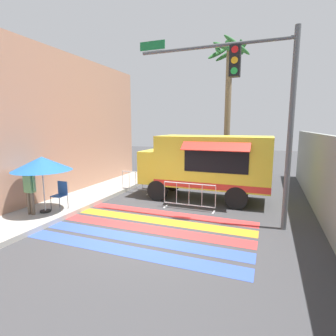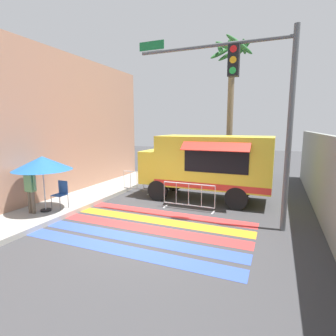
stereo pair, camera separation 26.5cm
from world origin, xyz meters
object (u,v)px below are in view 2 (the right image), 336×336
(barricade_front, at_px, (189,197))
(vendor_person, at_px, (30,187))
(patio_umbrella, at_px, (42,163))
(barricade_side, at_px, (137,183))
(folding_chair, at_px, (61,192))
(traffic_signal_pole, at_px, (255,93))
(food_truck, at_px, (204,163))
(palm_tree, at_px, (231,83))

(barricade_front, bearing_deg, vendor_person, -148.46)
(patio_umbrella, height_order, barricade_side, patio_umbrella)
(barricade_side, bearing_deg, patio_umbrella, -108.84)
(folding_chair, bearing_deg, vendor_person, -127.97)
(traffic_signal_pole, xyz_separation_m, barricade_front, (-2.27, 0.78, -3.60))
(barricade_front, xyz_separation_m, barricade_side, (-3.09, 1.55, -0.02))
(food_truck, bearing_deg, palm_tree, 86.24)
(barricade_front, height_order, palm_tree, palm_tree)
(vendor_person, xyz_separation_m, palm_tree, (5.15, 8.84, 4.39))
(traffic_signal_pole, height_order, vendor_person, traffic_signal_pole)
(patio_umbrella, xyz_separation_m, vendor_person, (-0.24, -0.36, -0.78))
(food_truck, relative_size, barricade_front, 2.69)
(barricade_side, bearing_deg, vendor_person, -110.23)
(food_truck, relative_size, patio_umbrella, 2.76)
(food_truck, distance_m, vendor_person, 6.71)
(barricade_front, xyz_separation_m, palm_tree, (0.42, 5.94, 4.98))
(barricade_side, bearing_deg, folding_chair, -107.38)
(vendor_person, bearing_deg, barricade_side, 79.20)
(patio_umbrella, height_order, barricade_front, patio_umbrella)
(barricade_front, relative_size, barricade_side, 1.39)
(traffic_signal_pole, distance_m, barricade_front, 4.32)
(traffic_signal_pole, xyz_separation_m, palm_tree, (-1.84, 6.72, 1.38))
(traffic_signal_pole, xyz_separation_m, vendor_person, (-6.99, -2.12, -3.01))
(traffic_signal_pole, height_order, patio_umbrella, traffic_signal_pole)
(traffic_signal_pole, relative_size, barricade_side, 4.08)
(palm_tree, bearing_deg, barricade_front, -94.08)
(patio_umbrella, bearing_deg, traffic_signal_pole, 14.62)
(patio_umbrella, xyz_separation_m, palm_tree, (4.91, 8.48, 3.61))
(patio_umbrella, bearing_deg, food_truck, 42.40)
(vendor_person, bearing_deg, patio_umbrella, 65.08)
(folding_chair, relative_size, barricade_side, 0.69)
(patio_umbrella, distance_m, folding_chair, 1.23)
(folding_chair, height_order, barricade_side, folding_chair)
(food_truck, bearing_deg, folding_chair, -139.42)
(traffic_signal_pole, xyz_separation_m, patio_umbrella, (-6.75, -1.76, -2.23))
(folding_chair, distance_m, vendor_person, 1.04)
(barricade_front, bearing_deg, palm_tree, 85.92)
(vendor_person, relative_size, palm_tree, 0.21)
(barricade_front, distance_m, barricade_side, 3.45)
(vendor_person, bearing_deg, barricade_front, 40.97)
(barricade_side, bearing_deg, barricade_front, -26.65)
(traffic_signal_pole, height_order, barricade_front, traffic_signal_pole)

